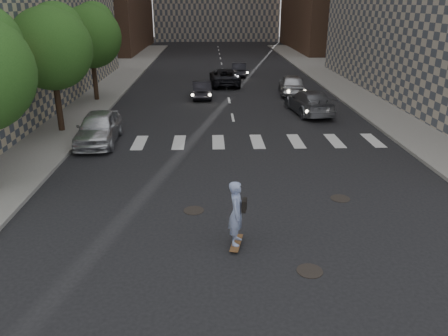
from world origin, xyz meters
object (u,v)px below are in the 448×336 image
object	(u,v)px
traffic_car_a	(202,89)
tree_b	(52,45)
traffic_car_b	(309,102)
traffic_car_e	(239,69)
traffic_car_c	(224,77)
skateboarder	(237,213)
tree_c	(91,34)
silver_sedan	(99,128)
traffic_car_d	(292,84)

from	to	relation	value
traffic_car_a	tree_b	bearing A→B (deg)	47.42
traffic_car_b	traffic_car_e	world-z (taller)	traffic_car_b
traffic_car_c	traffic_car_e	size ratio (longest dim) A/B	1.32
skateboarder	traffic_car_b	bearing A→B (deg)	83.21
tree_c	traffic_car_e	distance (m)	15.93
silver_sedan	traffic_car_e	world-z (taller)	silver_sedan
tree_b	tree_c	world-z (taller)	same
tree_b	traffic_car_d	size ratio (longest dim) A/B	1.44
traffic_car_c	silver_sedan	bearing A→B (deg)	64.03
traffic_car_b	tree_c	bearing A→B (deg)	-23.59
tree_c	traffic_car_d	world-z (taller)	tree_c
traffic_car_c	traffic_car_d	distance (m)	6.47
traffic_car_d	tree_b	bearing A→B (deg)	40.22
traffic_car_c	traffic_car_a	bearing A→B (deg)	67.18
traffic_car_a	traffic_car_c	size ratio (longest dim) A/B	0.76
silver_sedan	tree_c	bearing A→B (deg)	101.71
traffic_car_d	traffic_car_e	xyz separation A→B (m)	(-3.43, 9.00, -0.14)
tree_c	traffic_car_d	bearing A→B (deg)	7.53
tree_c	traffic_car_b	size ratio (longest dim) A/B	1.29
skateboarder	silver_sedan	bearing A→B (deg)	134.17
traffic_car_a	traffic_car_e	xyz separation A→B (m)	(3.45, 10.04, 0.00)
tree_b	skateboarder	distance (m)	15.51
tree_b	traffic_car_c	distance (m)	17.24
traffic_car_d	tree_c	bearing A→B (deg)	13.14
traffic_car_c	traffic_car_e	bearing A→B (deg)	-110.70
traffic_car_d	traffic_car_c	bearing A→B (deg)	-33.44
traffic_car_a	traffic_car_b	size ratio (longest dim) A/B	0.76
tree_c	traffic_car_c	world-z (taller)	tree_c
skateboarder	tree_c	bearing A→B (deg)	125.81
traffic_car_a	traffic_car_e	world-z (taller)	same
skateboarder	traffic_car_c	xyz separation A→B (m)	(0.53, 26.24, -0.36)
skateboarder	traffic_car_c	size ratio (longest dim) A/B	0.40
traffic_car_c	traffic_car_e	distance (m)	5.18
skateboarder	traffic_car_e	xyz separation A→B (m)	(2.12, 31.17, -0.43)
traffic_car_c	traffic_car_e	world-z (taller)	traffic_car_c
skateboarder	traffic_car_a	world-z (taller)	skateboarder
tree_b	traffic_car_d	distance (m)	17.84
tree_b	traffic_car_a	xyz separation A→B (m)	(7.45, 8.86, -4.01)
tree_b	traffic_car_c	size ratio (longest dim) A/B	1.30
traffic_car_c	traffic_car_b	bearing A→B (deg)	113.62
traffic_car_c	traffic_car_d	world-z (taller)	traffic_car_d
tree_c	silver_sedan	world-z (taller)	tree_c
traffic_car_b	traffic_car_d	bearing A→B (deg)	-96.95
tree_c	skateboarder	distance (m)	22.38
tree_b	traffic_car_a	bearing A→B (deg)	49.93
silver_sedan	traffic_car_b	bearing A→B (deg)	24.17
tree_c	traffic_car_a	world-z (taller)	tree_c
traffic_car_b	traffic_car_c	bearing A→B (deg)	-70.85
silver_sedan	traffic_car_e	distance (m)	22.60
traffic_car_c	traffic_car_e	xyz separation A→B (m)	(1.59, 4.93, -0.07)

